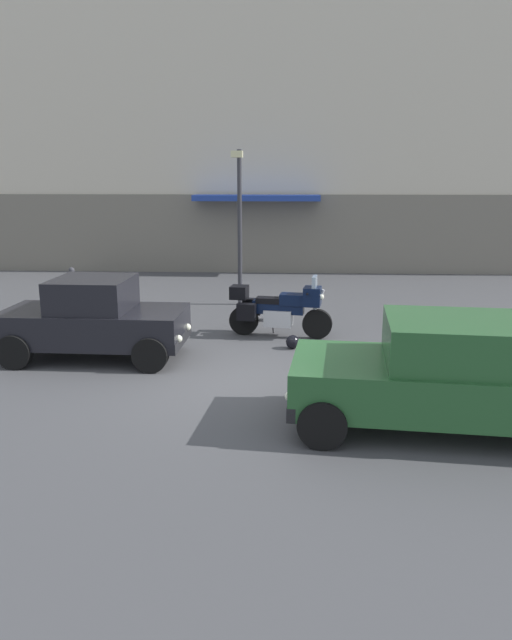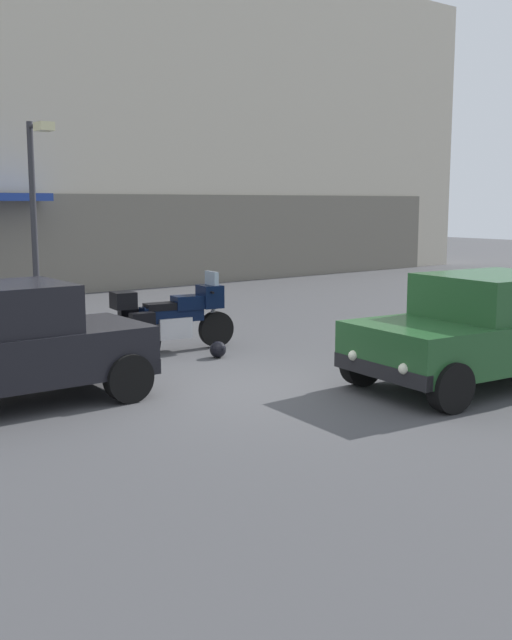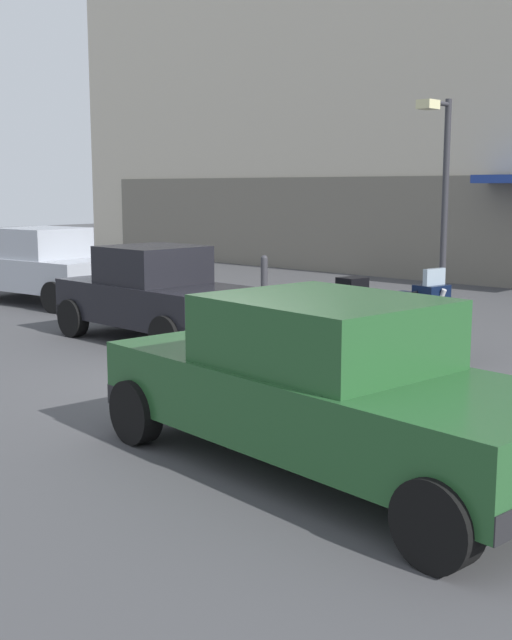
{
  "view_description": "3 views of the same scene",
  "coord_description": "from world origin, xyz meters",
  "px_view_note": "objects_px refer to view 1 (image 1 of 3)",
  "views": [
    {
      "loc": [
        0.8,
        -9.47,
        3.38
      ],
      "look_at": [
        0.23,
        1.12,
        0.8
      ],
      "focal_mm": 32.98,
      "sensor_mm": 36.0,
      "label": 1
    },
    {
      "loc": [
        -6.16,
        -8.15,
        2.57
      ],
      "look_at": [
        0.7,
        0.69,
        0.82
      ],
      "focal_mm": 42.47,
      "sensor_mm": 36.0,
      "label": 2
    },
    {
      "loc": [
        7.46,
        -7.33,
        2.5
      ],
      "look_at": [
        0.1,
        0.49,
        0.75
      ],
      "focal_mm": 45.8,
      "sensor_mm": 36.0,
      "label": 3
    }
  ],
  "objects_px": {
    "car_compact_side": "(94,319)",
    "bollard_curbside": "(73,283)",
    "streetlamp_curbside": "(239,211)",
    "car_sedan_far": "(459,376)",
    "motorcycle": "(278,309)",
    "helmet": "(293,342)"
  },
  "relations": [
    {
      "from": "car_sedan_far",
      "to": "car_compact_side",
      "type": "bearing_deg",
      "value": -20.98
    },
    {
      "from": "motorcycle",
      "to": "streetlamp_curbside",
      "type": "bearing_deg",
      "value": 117.79
    },
    {
      "from": "motorcycle",
      "to": "helmet",
      "type": "xyz_separation_m",
      "value": [
        0.31,
        -0.94,
        -0.48
      ]
    },
    {
      "from": "bollard_curbside",
      "to": "streetlamp_curbside",
      "type": "bearing_deg",
      "value": -3.56
    },
    {
      "from": "car_compact_side",
      "to": "bollard_curbside",
      "type": "relative_size",
      "value": 3.62
    },
    {
      "from": "streetlamp_curbside",
      "to": "car_compact_side",
      "type": "bearing_deg",
      "value": -115.71
    },
    {
      "from": "motorcycle",
      "to": "streetlamp_curbside",
      "type": "xyz_separation_m",
      "value": [
        -1.09,
        3.12,
        1.92
      ]
    },
    {
      "from": "helmet",
      "to": "car_sedan_far",
      "type": "height_order",
      "value": "car_sedan_far"
    },
    {
      "from": "car_compact_side",
      "to": "streetlamp_curbside",
      "type": "relative_size",
      "value": 0.86
    },
    {
      "from": "car_compact_side",
      "to": "bollard_curbside",
      "type": "distance_m",
      "value": 5.71
    },
    {
      "from": "car_compact_side",
      "to": "helmet",
      "type": "bearing_deg",
      "value": 14.01
    },
    {
      "from": "car_sedan_far",
      "to": "streetlamp_curbside",
      "type": "relative_size",
      "value": 1.15
    },
    {
      "from": "motorcycle",
      "to": "bollard_curbside",
      "type": "xyz_separation_m",
      "value": [
        -5.79,
        3.41,
        -0.11
      ]
    },
    {
      "from": "motorcycle",
      "to": "car_compact_side",
      "type": "distance_m",
      "value": 3.9
    },
    {
      "from": "motorcycle",
      "to": "bollard_curbside",
      "type": "relative_size",
      "value": 2.33
    },
    {
      "from": "helmet",
      "to": "bollard_curbside",
      "type": "relative_size",
      "value": 0.29
    },
    {
      "from": "helmet",
      "to": "car_compact_side",
      "type": "bearing_deg",
      "value": -167.26
    },
    {
      "from": "car_compact_side",
      "to": "car_sedan_far",
      "type": "bearing_deg",
      "value": -25.23
    },
    {
      "from": "helmet",
      "to": "bollard_curbside",
      "type": "height_order",
      "value": "bollard_curbside"
    },
    {
      "from": "car_sedan_far",
      "to": "motorcycle",
      "type": "bearing_deg",
      "value": -56.69
    },
    {
      "from": "car_compact_side",
      "to": "streetlamp_curbside",
      "type": "xyz_separation_m",
      "value": [
        2.36,
        4.91,
        1.77
      ]
    },
    {
      "from": "helmet",
      "to": "car_compact_side",
      "type": "distance_m",
      "value": 3.92
    }
  ]
}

